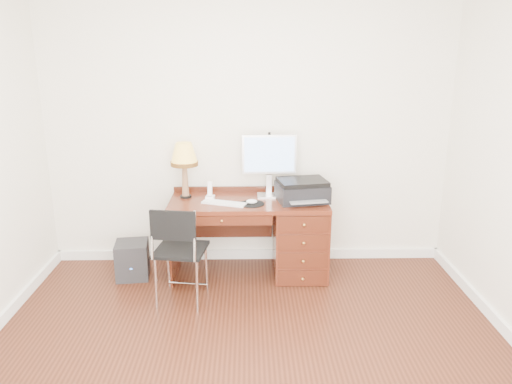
{
  "coord_description": "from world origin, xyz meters",
  "views": [
    {
      "loc": [
        -0.0,
        -3.13,
        2.17
      ],
      "look_at": [
        0.07,
        1.2,
        0.89
      ],
      "focal_mm": 35.0,
      "sensor_mm": 36.0,
      "label": 1
    }
  ],
  "objects_px": {
    "monitor": "(269,158)",
    "printer": "(302,190)",
    "leg_lamp": "(184,158)",
    "equipment_box": "(132,260)",
    "chair": "(179,245)",
    "desk": "(282,233)",
    "phone": "(210,194)"
  },
  "relations": [
    {
      "from": "monitor",
      "to": "equipment_box",
      "type": "bearing_deg",
      "value": -172.3
    },
    {
      "from": "printer",
      "to": "leg_lamp",
      "type": "distance_m",
      "value": 1.16
    },
    {
      "from": "desk",
      "to": "phone",
      "type": "height_order",
      "value": "phone"
    },
    {
      "from": "chair",
      "to": "monitor",
      "type": "bearing_deg",
      "value": 52.14
    },
    {
      "from": "leg_lamp",
      "to": "equipment_box",
      "type": "height_order",
      "value": "leg_lamp"
    },
    {
      "from": "desk",
      "to": "chair",
      "type": "relative_size",
      "value": 1.68
    },
    {
      "from": "desk",
      "to": "phone",
      "type": "bearing_deg",
      "value": 177.11
    },
    {
      "from": "desk",
      "to": "equipment_box",
      "type": "height_order",
      "value": "desk"
    },
    {
      "from": "desk",
      "to": "phone",
      "type": "relative_size",
      "value": 8.64
    },
    {
      "from": "monitor",
      "to": "leg_lamp",
      "type": "xyz_separation_m",
      "value": [
        -0.81,
        -0.05,
        0.01
      ]
    },
    {
      "from": "leg_lamp",
      "to": "phone",
      "type": "xyz_separation_m",
      "value": [
        0.24,
        -0.07,
        -0.34
      ]
    },
    {
      "from": "desk",
      "to": "monitor",
      "type": "distance_m",
      "value": 0.74
    },
    {
      "from": "desk",
      "to": "leg_lamp",
      "type": "distance_m",
      "value": 1.19
    },
    {
      "from": "phone",
      "to": "equipment_box",
      "type": "xyz_separation_m",
      "value": [
        -0.76,
        -0.12,
        -0.62
      ]
    },
    {
      "from": "phone",
      "to": "chair",
      "type": "height_order",
      "value": "phone"
    },
    {
      "from": "desk",
      "to": "monitor",
      "type": "xyz_separation_m",
      "value": [
        -0.12,
        0.16,
        0.72
      ]
    },
    {
      "from": "printer",
      "to": "leg_lamp",
      "type": "bearing_deg",
      "value": 163.48
    },
    {
      "from": "monitor",
      "to": "equipment_box",
      "type": "xyz_separation_m",
      "value": [
        -1.33,
        -0.24,
        -0.95
      ]
    },
    {
      "from": "leg_lamp",
      "to": "chair",
      "type": "bearing_deg",
      "value": -88.2
    },
    {
      "from": "printer",
      "to": "equipment_box",
      "type": "bearing_deg",
      "value": 171.88
    },
    {
      "from": "printer",
      "to": "phone",
      "type": "xyz_separation_m",
      "value": [
        -0.88,
        0.05,
        -0.05
      ]
    },
    {
      "from": "printer",
      "to": "phone",
      "type": "relative_size",
      "value": 2.98
    },
    {
      "from": "monitor",
      "to": "equipment_box",
      "type": "relative_size",
      "value": 1.69
    },
    {
      "from": "desk",
      "to": "chair",
      "type": "xyz_separation_m",
      "value": [
        -0.91,
        -0.61,
        0.13
      ]
    },
    {
      "from": "monitor",
      "to": "printer",
      "type": "xyz_separation_m",
      "value": [
        0.31,
        -0.17,
        -0.28
      ]
    },
    {
      "from": "printer",
      "to": "chair",
      "type": "height_order",
      "value": "printer"
    },
    {
      "from": "monitor",
      "to": "phone",
      "type": "distance_m",
      "value": 0.67
    },
    {
      "from": "monitor",
      "to": "printer",
      "type": "height_order",
      "value": "monitor"
    },
    {
      "from": "leg_lamp",
      "to": "chair",
      "type": "xyz_separation_m",
      "value": [
        0.02,
        -0.71,
        -0.6
      ]
    },
    {
      "from": "phone",
      "to": "chair",
      "type": "distance_m",
      "value": 0.73
    },
    {
      "from": "monitor",
      "to": "chair",
      "type": "height_order",
      "value": "monitor"
    },
    {
      "from": "chair",
      "to": "leg_lamp",
      "type": "bearing_deg",
      "value": 99.86
    }
  ]
}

